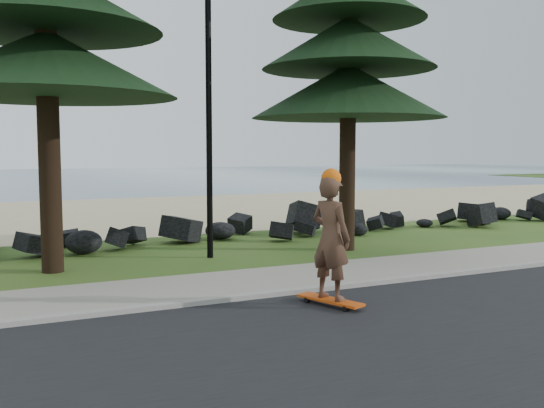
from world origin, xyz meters
The scene contains 9 objects.
ground centered at (0.00, 0.00, 0.00)m, with size 160.00×160.00×0.00m, color #2F561A.
road centered at (0.00, -4.50, 0.01)m, with size 160.00×7.00×0.02m, color black.
kerb centered at (0.00, -0.90, 0.05)m, with size 160.00×0.20×0.10m, color #9B968B.
sidewalk centered at (0.00, 0.20, 0.04)m, with size 160.00×2.00×0.08m, color gray.
beach_sand centered at (0.00, 14.50, 0.01)m, with size 160.00×15.00×0.01m, color tan.
ocean centered at (0.00, 51.00, 0.00)m, with size 160.00×58.00×0.01m, color #3C5673.
seawall_boulders centered at (0.00, 5.60, 0.00)m, with size 60.00×2.40×1.10m, color black, non-canonical shape.
lamp_post centered at (0.00, 3.20, 4.13)m, with size 0.25×0.14×8.14m.
skateboarder centered at (0.21, -1.89, 1.10)m, with size 0.69×1.21×2.20m.
Camera 1 is at (-4.71, -10.07, 2.48)m, focal length 40.00 mm.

